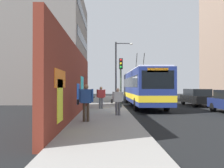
{
  "coord_description": "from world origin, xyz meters",
  "views": [
    {
      "loc": [
        -17.32,
        1.53,
        1.82
      ],
      "look_at": [
        2.63,
        1.0,
        2.02
      ],
      "focal_mm": 37.51,
      "sensor_mm": 36.0,
      "label": 1
    }
  ],
  "objects": [
    {
      "name": "pedestrian_near_wall",
      "position": [
        -6.16,
        2.48,
        1.2
      ],
      "size": [
        0.24,
        0.78,
        1.77
      ],
      "color": "#3F3326",
      "rests_on": "sidewalk_slab"
    },
    {
      "name": "building_far_left",
      "position": [
        12.17,
        9.2,
        6.59
      ],
      "size": [
        13.84,
        9.58,
        13.17
      ],
      "color": "gray",
      "rests_on": "ground_plane"
    },
    {
      "name": "pedestrian_at_curb",
      "position": [
        -3.82,
        0.85,
        1.05
      ],
      "size": [
        0.22,
        0.72,
        1.56
      ],
      "color": "#595960",
      "rests_on": "sidewalk_slab"
    },
    {
      "name": "traffic_light",
      "position": [
        1.07,
        0.35,
        2.78
      ],
      "size": [
        0.49,
        0.28,
        3.9
      ],
      "color": "#2D382D",
      "rests_on": "sidewalk_slab"
    },
    {
      "name": "parked_car_black",
      "position": [
        4.27,
        -7.0,
        0.84
      ],
      "size": [
        4.47,
        1.92,
        1.58
      ],
      "color": "black",
      "rests_on": "ground_plane"
    },
    {
      "name": "sidewalk_slab",
      "position": [
        0.0,
        1.6,
        0.07
      ],
      "size": [
        48.0,
        3.2,
        0.15
      ],
      "primitive_type": "cube",
      "color": "gray",
      "rests_on": "ground_plane"
    },
    {
      "name": "ground_plane",
      "position": [
        0.0,
        0.0,
        0.0
      ],
      "size": [
        80.0,
        80.0,
        0.0
      ],
      "primitive_type": "plane",
      "color": "black"
    },
    {
      "name": "city_bus",
      "position": [
        3.64,
        -1.8,
        1.8
      ],
      "size": [
        12.27,
        2.51,
        5.01
      ],
      "color": "navy",
      "rests_on": "ground_plane"
    },
    {
      "name": "pedestrian_midblock",
      "position": [
        0.18,
        1.89,
        1.11
      ],
      "size": [
        0.22,
        0.66,
        1.64
      ],
      "color": "#595960",
      "rests_on": "sidewalk_slab"
    },
    {
      "name": "street_lamp",
      "position": [
        7.64,
        0.23,
        3.86
      ],
      "size": [
        0.44,
        1.88,
        6.42
      ],
      "color": "#4C4C51",
      "rests_on": "sidewalk_slab"
    },
    {
      "name": "graffiti_wall",
      "position": [
        -3.36,
        3.35,
        2.04
      ],
      "size": [
        15.3,
        0.32,
        4.09
      ],
      "color": "maroon",
      "rests_on": "ground_plane"
    }
  ]
}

